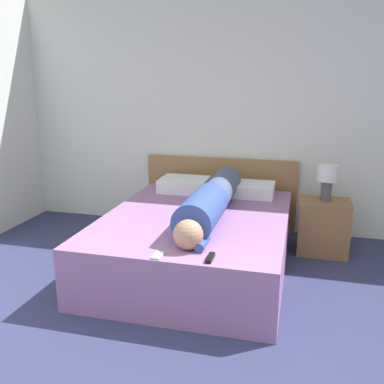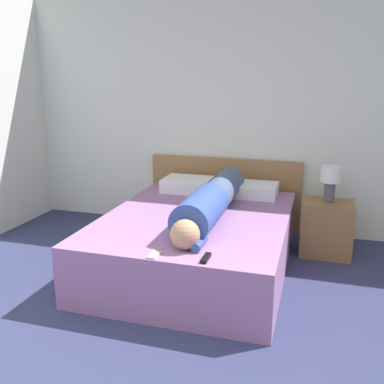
{
  "view_description": "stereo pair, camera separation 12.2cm",
  "coord_description": "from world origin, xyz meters",
  "px_view_note": "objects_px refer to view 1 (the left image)",
  "views": [
    {
      "loc": [
        0.63,
        -1.26,
        1.67
      ],
      "look_at": [
        -0.24,
        2.1,
        0.75
      ],
      "focal_mm": 40.0,
      "sensor_mm": 36.0,
      "label": 1
    },
    {
      "loc": [
        0.75,
        -1.23,
        1.67
      ],
      "look_at": [
        -0.24,
        2.1,
        0.75
      ],
      "focal_mm": 40.0,
      "sensor_mm": 36.0,
      "label": 2
    }
  ],
  "objects_px": {
    "person_lying": "(210,202)",
    "pillow_near_headboard": "(184,185)",
    "bed": "(196,241)",
    "tv_remote": "(210,258)",
    "nightstand": "(323,227)",
    "cell_phone": "(158,255)",
    "pillow_second": "(250,189)",
    "table_lamp": "(327,178)"
  },
  "relations": [
    {
      "from": "person_lying",
      "to": "pillow_near_headboard",
      "type": "distance_m",
      "value": 0.94
    },
    {
      "from": "bed",
      "to": "tv_remote",
      "type": "relative_size",
      "value": 13.77
    },
    {
      "from": "person_lying",
      "to": "tv_remote",
      "type": "relative_size",
      "value": 11.53
    },
    {
      "from": "person_lying",
      "to": "nightstand",
      "type": "bearing_deg",
      "value": 34.18
    },
    {
      "from": "bed",
      "to": "person_lying",
      "type": "bearing_deg",
      "value": -16.52
    },
    {
      "from": "tv_remote",
      "to": "cell_phone",
      "type": "height_order",
      "value": "tv_remote"
    },
    {
      "from": "pillow_second",
      "to": "tv_remote",
      "type": "distance_m",
      "value": 1.7
    },
    {
      "from": "nightstand",
      "to": "person_lying",
      "type": "bearing_deg",
      "value": -145.82
    },
    {
      "from": "bed",
      "to": "tv_remote",
      "type": "distance_m",
      "value": 1.01
    },
    {
      "from": "table_lamp",
      "to": "bed",
      "type": "bearing_deg",
      "value": -150.64
    },
    {
      "from": "nightstand",
      "to": "table_lamp",
      "type": "relative_size",
      "value": 1.55
    },
    {
      "from": "person_lying",
      "to": "table_lamp",
      "type": "bearing_deg",
      "value": 34.18
    },
    {
      "from": "person_lying",
      "to": "pillow_near_headboard",
      "type": "xyz_separation_m",
      "value": [
        -0.46,
        0.82,
        -0.07
      ]
    },
    {
      "from": "cell_phone",
      "to": "tv_remote",
      "type": "bearing_deg",
      "value": 6.07
    },
    {
      "from": "nightstand",
      "to": "pillow_second",
      "type": "height_order",
      "value": "pillow_second"
    },
    {
      "from": "pillow_near_headboard",
      "to": "pillow_second",
      "type": "xyz_separation_m",
      "value": [
        0.71,
        0.0,
        -0.01
      ]
    },
    {
      "from": "pillow_second",
      "to": "pillow_near_headboard",
      "type": "bearing_deg",
      "value": 180.0
    },
    {
      "from": "pillow_second",
      "to": "bed",
      "type": "bearing_deg",
      "value": -116.13
    },
    {
      "from": "nightstand",
      "to": "pillow_second",
      "type": "xyz_separation_m",
      "value": [
        -0.74,
        0.15,
        0.29
      ]
    },
    {
      "from": "nightstand",
      "to": "tv_remote",
      "type": "height_order",
      "value": "nightstand"
    },
    {
      "from": "cell_phone",
      "to": "pillow_second",
      "type": "bearing_deg",
      "value": 76.53
    },
    {
      "from": "cell_phone",
      "to": "bed",
      "type": "bearing_deg",
      "value": 88.02
    },
    {
      "from": "table_lamp",
      "to": "pillow_near_headboard",
      "type": "height_order",
      "value": "table_lamp"
    },
    {
      "from": "nightstand",
      "to": "cell_phone",
      "type": "distance_m",
      "value": 1.98
    },
    {
      "from": "table_lamp",
      "to": "tv_remote",
      "type": "xyz_separation_m",
      "value": [
        -0.8,
        -1.55,
        -0.25
      ]
    },
    {
      "from": "bed",
      "to": "cell_phone",
      "type": "distance_m",
      "value": 0.99
    },
    {
      "from": "nightstand",
      "to": "pillow_near_headboard",
      "type": "bearing_deg",
      "value": 174.13
    },
    {
      "from": "cell_phone",
      "to": "person_lying",
      "type": "bearing_deg",
      "value": 79.64
    },
    {
      "from": "person_lying",
      "to": "pillow_second",
      "type": "bearing_deg",
      "value": 73.14
    },
    {
      "from": "nightstand",
      "to": "pillow_near_headboard",
      "type": "height_order",
      "value": "pillow_near_headboard"
    },
    {
      "from": "nightstand",
      "to": "pillow_near_headboard",
      "type": "xyz_separation_m",
      "value": [
        -1.45,
        0.15,
        0.3
      ]
    },
    {
      "from": "bed",
      "to": "person_lying",
      "type": "xyz_separation_m",
      "value": [
        0.13,
        -0.04,
        0.39
      ]
    },
    {
      "from": "pillow_near_headboard",
      "to": "pillow_second",
      "type": "height_order",
      "value": "pillow_near_headboard"
    },
    {
      "from": "pillow_near_headboard",
      "to": "cell_phone",
      "type": "distance_m",
      "value": 1.76
    },
    {
      "from": "bed",
      "to": "cell_phone",
      "type": "bearing_deg",
      "value": -91.98
    },
    {
      "from": "bed",
      "to": "table_lamp",
      "type": "xyz_separation_m",
      "value": [
        1.12,
        0.63,
        0.51
      ]
    },
    {
      "from": "nightstand",
      "to": "person_lying",
      "type": "height_order",
      "value": "person_lying"
    },
    {
      "from": "table_lamp",
      "to": "tv_remote",
      "type": "bearing_deg",
      "value": -117.31
    },
    {
      "from": "person_lying",
      "to": "tv_remote",
      "type": "bearing_deg",
      "value": -77.83
    },
    {
      "from": "nightstand",
      "to": "cell_phone",
      "type": "relative_size",
      "value": 4.11
    },
    {
      "from": "table_lamp",
      "to": "cell_phone",
      "type": "height_order",
      "value": "table_lamp"
    },
    {
      "from": "bed",
      "to": "table_lamp",
      "type": "height_order",
      "value": "table_lamp"
    }
  ]
}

